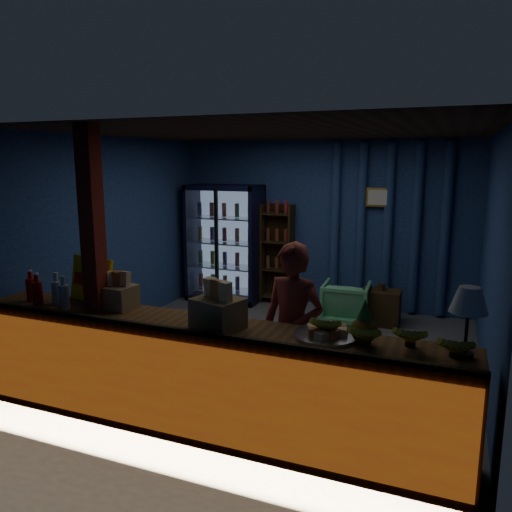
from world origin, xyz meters
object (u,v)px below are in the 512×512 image
(pastry_tray, at_px, (327,333))
(table_lamp, at_px, (469,303))
(shopkeeper, at_px, (292,332))
(green_chair, at_px, (346,303))

(pastry_tray, distance_m, table_lamp, 1.05)
(pastry_tray, xyz_separation_m, table_lamp, (0.98, -0.05, 0.36))
(shopkeeper, relative_size, green_chair, 2.43)
(table_lamp, bearing_deg, green_chair, 114.53)
(shopkeeper, distance_m, table_lamp, 1.56)
(shopkeeper, bearing_deg, pastry_tray, -35.18)
(shopkeeper, bearing_deg, table_lamp, -8.25)
(green_chair, xyz_separation_m, pastry_tray, (0.50, -3.20, 0.68))
(shopkeeper, xyz_separation_m, table_lamp, (1.39, -0.45, 0.54))
(shopkeeper, relative_size, table_lamp, 3.18)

